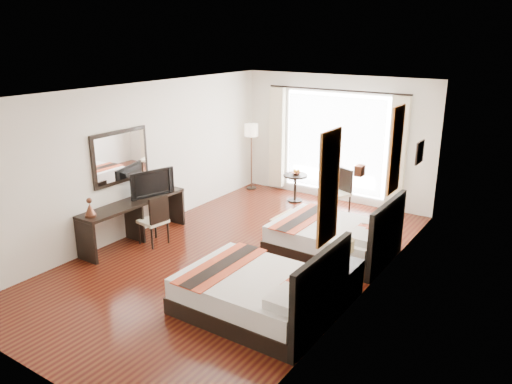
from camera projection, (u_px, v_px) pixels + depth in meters
The scene contains 29 objects.
floor at pixel (238, 257), 8.53m from camera, with size 4.50×7.50×0.01m, color #350D09.
ceiling at pixel (236, 91), 7.68m from camera, with size 4.50×7.50×0.02m, color white.
wall_headboard at pixel (368, 203), 6.92m from camera, with size 0.01×7.50×2.80m, color silver.
wall_desk at pixel (139, 159), 9.29m from camera, with size 0.01×7.50×2.80m, color silver.
wall_window at pixel (336, 139), 11.07m from camera, with size 4.50×0.01×2.80m, color silver.
wall_entry at pixel (25, 262), 5.13m from camera, with size 4.50×0.01×2.80m, color silver.
window_glass at pixel (335, 143), 11.09m from camera, with size 2.40×0.02×2.20m, color white.
sheer_curtain at pixel (334, 144), 11.04m from camera, with size 2.30×0.02×2.10m, color white.
drape_left at pixel (277, 138), 11.78m from camera, with size 0.35×0.14×2.35m, color beige.
drape_right at pixel (397, 154), 10.25m from camera, with size 0.35×0.14×2.35m, color beige.
art_panel_near at pixel (329, 188), 5.74m from camera, with size 0.03×0.50×1.35m, color #8F3C14.
art_panel_far at pixel (396, 150), 7.59m from camera, with size 0.03×0.50×1.35m, color #8F3C14.
wall_sconce at pixel (360, 171), 6.58m from camera, with size 0.10×0.14×0.14m, color #4D291B.
mirror_frame at pixel (120, 157), 8.86m from camera, with size 0.04×1.25×0.95m, color black.
mirror_glass at pixel (121, 157), 8.84m from camera, with size 0.01×1.12×0.82m, color white.
bed_near at pixel (260, 293), 6.74m from camera, with size 2.03×1.58×1.14m.
bed_far at pixel (335, 237), 8.58m from camera, with size 1.99×1.55×1.12m.
nightstand at pixel (342, 280), 7.17m from camera, with size 0.45×0.55×0.53m, color black.
table_lamp at pixel (346, 247), 7.09m from camera, with size 0.23×0.23×0.36m.
vase at pixel (339, 266), 6.91m from camera, with size 0.14×0.14×0.15m, color black.
console_desk at pixel (134, 221), 9.10m from camera, with size 0.50×2.20×0.76m, color black.
television at pixel (150, 182), 9.24m from camera, with size 0.88×0.12×0.50m, color black.
bronze_figurine at pixel (90, 208), 8.20m from camera, with size 0.19×0.19×0.28m, color #4D291B, non-canonical shape.
desk_chair at pixel (154, 229), 8.97m from camera, with size 0.48×0.48×0.93m.
floor_lamp at pixel (251, 135), 11.83m from camera, with size 0.32×0.32×1.59m.
side_table at pixel (295, 188), 11.25m from camera, with size 0.54×0.54×0.62m, color black.
fruit_bowl at pixel (296, 173), 11.14m from camera, with size 0.20×0.20×0.05m, color #472B19.
window_chair at pixel (337, 201), 10.45m from camera, with size 0.59×0.59×0.96m.
jute_rug at pixel (306, 220), 10.16m from camera, with size 1.24×0.84×0.01m, color tan.
Camera 1 is at (4.57, -6.31, 3.66)m, focal length 35.00 mm.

